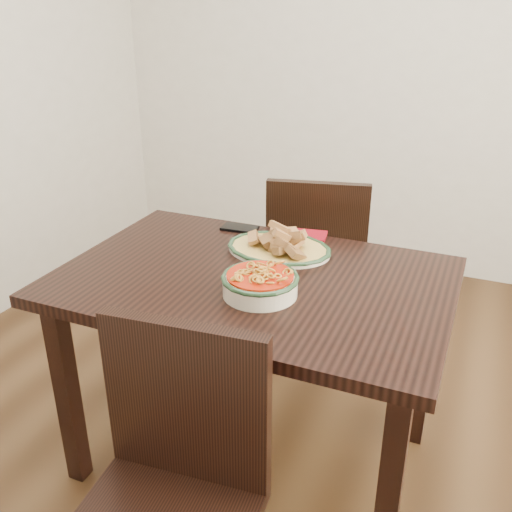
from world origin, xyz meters
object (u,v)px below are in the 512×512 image
at_px(chair_far, 317,260).
at_px(noodle_bowl, 260,281).
at_px(chair_near, 171,487).
at_px(dining_table, 254,302).
at_px(smartphone, 240,228).
at_px(fish_plate, 279,240).

xyz_separation_m(chair_far, noodle_bowl, (0.07, -0.83, 0.29)).
bearing_deg(chair_near, dining_table, 90.81).
height_order(dining_table, smartphone, smartphone).
distance_m(fish_plate, smartphone, 0.26).
relative_size(chair_near, noodle_bowl, 3.81).
height_order(fish_plate, noodle_bowl, fish_plate).
bearing_deg(chair_far, fish_plate, 78.46).
height_order(dining_table, chair_far, chair_far).
relative_size(dining_table, smartphone, 9.10).
relative_size(chair_far, smartphone, 6.56).
bearing_deg(chair_near, smartphone, 100.25).
xyz_separation_m(chair_near, smartphone, (-0.28, 1.00, 0.26)).
xyz_separation_m(dining_table, chair_near, (0.07, -0.65, -0.16)).
bearing_deg(dining_table, smartphone, 120.92).
distance_m(dining_table, noodle_bowl, 0.19).
distance_m(chair_near, smartphone, 1.07).
bearing_deg(smartphone, chair_near, -78.15).
height_order(noodle_bowl, smartphone, noodle_bowl).
distance_m(noodle_bowl, smartphone, 0.53).
xyz_separation_m(chair_far, smartphone, (-0.20, -0.37, 0.26)).
relative_size(dining_table, fish_plate, 3.40).
bearing_deg(fish_plate, chair_near, -85.96).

